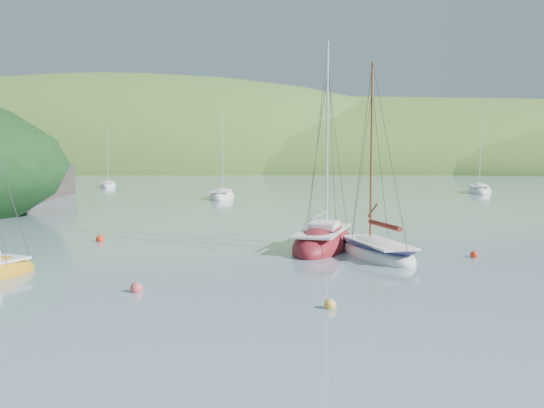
# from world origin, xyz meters

# --- Properties ---
(ground) EXTENTS (700.00, 700.00, 0.00)m
(ground) POSITION_xyz_m (0.00, 0.00, 0.00)
(ground) COLOR gray
(ground) RESTS_ON ground
(shoreline_hills) EXTENTS (690.00, 135.00, 56.00)m
(shoreline_hills) POSITION_xyz_m (-9.66, 172.42, 0.00)
(shoreline_hills) COLOR #406D29
(shoreline_hills) RESTS_ON ground
(daysailer_white) EXTENTS (4.42, 6.97, 10.06)m
(daysailer_white) POSITION_xyz_m (5.88, 7.93, 0.23)
(daysailer_white) COLOR white
(daysailer_white) RESTS_ON ground
(sloop_red) EXTENTS (4.33, 8.37, 11.80)m
(sloop_red) POSITION_xyz_m (3.31, 10.38, 0.22)
(sloop_red) COLOR maroon
(sloop_red) RESTS_ON ground
(distant_sloop_a) EXTENTS (3.06, 7.54, 10.55)m
(distant_sloop_a) POSITION_xyz_m (-7.34, 44.33, 0.18)
(distant_sloop_a) COLOR white
(distant_sloop_a) RESTS_ON ground
(distant_sloop_b) EXTENTS (4.23, 8.19, 11.13)m
(distant_sloop_b) POSITION_xyz_m (23.49, 56.23, 0.19)
(distant_sloop_b) COLOR white
(distant_sloop_b) RESTS_ON ground
(distant_sloop_c) EXTENTS (3.76, 6.57, 8.87)m
(distant_sloop_c) POSITION_xyz_m (-27.39, 65.17, 0.16)
(distant_sloop_c) COLOR white
(distant_sloop_c) RESTS_ON ground
(mooring_buoys) EXTENTS (20.14, 14.35, 0.47)m
(mooring_buoys) POSITION_xyz_m (-1.68, 4.79, 0.12)
(mooring_buoys) COLOR yellow
(mooring_buoys) RESTS_ON ground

